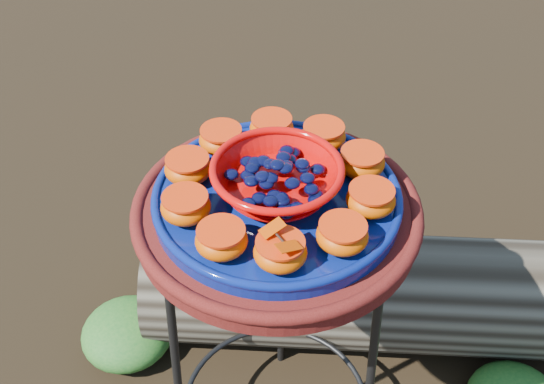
# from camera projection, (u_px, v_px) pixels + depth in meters

# --- Properties ---
(plant_stand) EXTENTS (0.44, 0.44, 0.70)m
(plant_stand) POSITION_uv_depth(u_px,v_px,m) (276.00, 348.00, 1.36)
(plant_stand) COLOR black
(plant_stand) RESTS_ON ground
(terracotta_saucer) EXTENTS (0.46, 0.46, 0.04)m
(terracotta_saucer) POSITION_uv_depth(u_px,v_px,m) (277.00, 214.00, 1.12)
(terracotta_saucer) COLOR #440C09
(terracotta_saucer) RESTS_ON plant_stand
(cobalt_plate) EXTENTS (0.40, 0.40, 0.03)m
(cobalt_plate) POSITION_uv_depth(u_px,v_px,m) (277.00, 200.00, 1.10)
(cobalt_plate) COLOR #091B52
(cobalt_plate) RESTS_ON terracotta_saucer
(red_bowl) EXTENTS (0.20, 0.20, 0.06)m
(red_bowl) POSITION_uv_depth(u_px,v_px,m) (277.00, 181.00, 1.07)
(red_bowl) COLOR #C90805
(red_bowl) RESTS_ON cobalt_plate
(glass_gems) EXTENTS (0.15, 0.15, 0.03)m
(glass_gems) POSITION_uv_depth(u_px,v_px,m) (277.00, 160.00, 1.04)
(glass_gems) COLOR black
(glass_gems) RESTS_ON red_bowl
(orange_half_0) EXTENTS (0.08, 0.08, 0.04)m
(orange_half_0) POSITION_uv_depth(u_px,v_px,m) (280.00, 252.00, 0.96)
(orange_half_0) COLOR #AB3100
(orange_half_0) RESTS_ON cobalt_plate
(orange_half_1) EXTENTS (0.08, 0.08, 0.04)m
(orange_half_1) POSITION_uv_depth(u_px,v_px,m) (342.00, 235.00, 0.99)
(orange_half_1) COLOR #AB3100
(orange_half_1) RESTS_ON cobalt_plate
(orange_half_2) EXTENTS (0.08, 0.08, 0.04)m
(orange_half_2) POSITION_uv_depth(u_px,v_px,m) (371.00, 200.00, 1.05)
(orange_half_2) COLOR #AB3100
(orange_half_2) RESTS_ON cobalt_plate
(orange_half_3) EXTENTS (0.08, 0.08, 0.04)m
(orange_half_3) POSITION_uv_depth(u_px,v_px,m) (361.00, 162.00, 1.12)
(orange_half_3) COLOR #AB3100
(orange_half_3) RESTS_ON cobalt_plate
(orange_half_4) EXTENTS (0.08, 0.08, 0.04)m
(orange_half_4) POSITION_uv_depth(u_px,v_px,m) (323.00, 136.00, 1.17)
(orange_half_4) COLOR #AB3100
(orange_half_4) RESTS_ON cobalt_plate
(orange_half_5) EXTENTS (0.08, 0.08, 0.04)m
(orange_half_5) POSITION_uv_depth(u_px,v_px,m) (272.00, 128.00, 1.19)
(orange_half_5) COLOR #AB3100
(orange_half_5) RESTS_ON cobalt_plate
(orange_half_6) EXTENTS (0.08, 0.08, 0.04)m
(orange_half_6) POSITION_uv_depth(u_px,v_px,m) (221.00, 140.00, 1.16)
(orange_half_6) COLOR #AB3100
(orange_half_6) RESTS_ON cobalt_plate
(orange_half_7) EXTENTS (0.08, 0.08, 0.04)m
(orange_half_7) POSITION_uv_depth(u_px,v_px,m) (188.00, 168.00, 1.10)
(orange_half_7) COLOR #AB3100
(orange_half_7) RESTS_ON cobalt_plate
(orange_half_8) EXTENTS (0.08, 0.08, 0.04)m
(orange_half_8) POSITION_uv_depth(u_px,v_px,m) (186.00, 207.00, 1.04)
(orange_half_8) COLOR #AB3100
(orange_half_8) RESTS_ON cobalt_plate
(orange_half_9) EXTENTS (0.08, 0.08, 0.04)m
(orange_half_9) POSITION_uv_depth(u_px,v_px,m) (221.00, 240.00, 0.98)
(orange_half_9) COLOR #AB3100
(orange_half_9) RESTS_ON cobalt_plate
(butterfly) EXTENTS (0.09, 0.08, 0.01)m
(butterfly) POSITION_uv_depth(u_px,v_px,m) (280.00, 238.00, 0.95)
(butterfly) COLOR #BE3700
(butterfly) RESTS_ON orange_half_0
(driftwood_log) EXTENTS (1.59, 0.43, 0.30)m
(driftwood_log) POSITION_uv_depth(u_px,v_px,m) (462.00, 296.00, 1.72)
(driftwood_log) COLOR black
(driftwood_log) RESTS_ON ground
(foliage_left) EXTENTS (0.24, 0.24, 0.12)m
(foliage_left) POSITION_uv_depth(u_px,v_px,m) (127.00, 332.00, 1.75)
(foliage_left) COLOR #18531A
(foliage_left) RESTS_ON ground
(foliage_back) EXTENTS (0.31, 0.31, 0.16)m
(foliage_back) POSITION_uv_depth(u_px,v_px,m) (199.00, 258.00, 1.92)
(foliage_back) COLOR #18531A
(foliage_back) RESTS_ON ground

